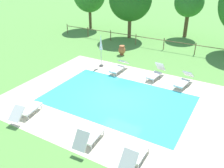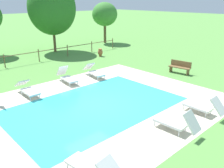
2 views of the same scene
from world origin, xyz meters
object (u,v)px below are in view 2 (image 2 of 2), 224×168
Objects in this scene: sun_lounger_north_far at (28,89)px; tree_east_mid at (105,14)px; sun_lounger_north_near_steps at (67,77)px; terracotta_urn_by_tree at (100,52)px; sun_lounger_north_mid at (203,106)px; sun_lounger_north_end at (93,167)px; sun_lounger_south_mid at (176,122)px; tree_centre at (52,8)px; wooden_bench_lawn_side at (180,67)px; sun_lounger_south_near_corner at (94,72)px.

sun_lounger_north_far is 17.13m from tree_east_mid.
terracotta_urn_by_tree is at bearing 33.79° from sun_lounger_north_near_steps.
sun_lounger_north_mid reaches higher than sun_lounger_north_end.
terracotta_urn_by_tree is (6.31, 12.05, -0.02)m from sun_lounger_south_mid.
sun_lounger_north_near_steps is 7.88m from sun_lounger_south_mid.
tree_centre reaches higher than terracotta_urn_by_tree.
wooden_bench_lawn_side reaches higher than terracotta_urn_by_tree.
sun_lounger_south_near_corner is 1.10× the size of sun_lounger_south_mid.
sun_lounger_north_mid is 0.41× the size of tree_east_mid.
wooden_bench_lawn_side is at bearing 41.23° from sun_lounger_north_mid.
sun_lounger_north_far is at bearing 122.59° from sun_lounger_north_mid.
sun_lounger_north_far is at bearing -145.68° from tree_east_mid.
sun_lounger_north_mid is 0.93× the size of sun_lounger_north_end.
tree_east_mid reaches higher than sun_lounger_south_near_corner.
sun_lounger_north_far is at bearing 79.26° from sun_lounger_north_end.
sun_lounger_south_mid is (4.03, -0.16, 0.02)m from sun_lounger_north_end.
wooden_bench_lawn_side is (4.81, 4.22, 0.08)m from sun_lounger_north_mid.
tree_east_mid is (13.94, 9.52, 2.92)m from sun_lounger_north_far.
sun_lounger_north_near_steps is 1.01× the size of sun_lounger_north_mid.
sun_lounger_south_near_corner is 0.44× the size of tree_east_mid.
tree_centre is 7.01m from tree_east_mid.
tree_centre is at bearing 75.33° from sun_lounger_south_mid.
sun_lounger_north_end is at bearing 177.68° from sun_lounger_south_mid.
wooden_bench_lawn_side is at bearing 31.04° from sun_lounger_south_mid.
sun_lounger_north_far is at bearing -178.77° from sun_lounger_south_near_corner.
sun_lounger_south_mid is (-2.20, -0.00, 0.01)m from sun_lounger_north_mid.
wooden_bench_lawn_side is 13.27m from tree_centre.
sun_lounger_north_end is 4.03m from sun_lounger_south_mid.
tree_centre is at bearing 101.97° from wooden_bench_lawn_side.
sun_lounger_north_end is at bearing -159.82° from wooden_bench_lawn_side.
tree_centre is at bearing 112.65° from terracotta_urn_by_tree.
sun_lounger_south_near_corner is at bearing -104.37° from tree_centre.
sun_lounger_south_near_corner is (6.09, 7.50, -0.00)m from sun_lounger_north_end.
sun_lounger_north_far is 12.11m from tree_centre.
tree_east_mid is (4.30, 12.86, 2.81)m from wooden_bench_lawn_side.
sun_lounger_north_end is (-6.23, 0.16, -0.01)m from sun_lounger_north_mid.
sun_lounger_north_mid is at bearing -108.83° from terracotta_urn_by_tree.
sun_lounger_north_mid is 1.02× the size of sun_lounger_south_mid.
sun_lounger_north_near_steps is 1.99m from sun_lounger_south_near_corner.
sun_lounger_south_mid is (2.63, -7.56, 0.04)m from sun_lounger_north_far.
tree_centre is (2.31, 9.03, 3.77)m from sun_lounger_south_near_corner.
sun_lounger_north_mid is 0.93× the size of sun_lounger_south_near_corner.
sun_lounger_north_end is at bearing -116.94° from tree_centre.
sun_lounger_north_near_steps is 1.24× the size of wooden_bench_lawn_side.
sun_lounger_north_end is 1.00× the size of sun_lounger_south_near_corner.
sun_lounger_north_mid is at bearing 0.12° from sun_lounger_south_mid.
tree_centre is (4.37, 16.69, 3.75)m from sun_lounger_south_mid.
sun_lounger_south_near_corner is 1.32× the size of wooden_bench_lawn_side.
sun_lounger_north_near_steps reaches higher than sun_lounger_north_far.
sun_lounger_north_far is (-2.71, -0.31, -0.03)m from sun_lounger_north_near_steps.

